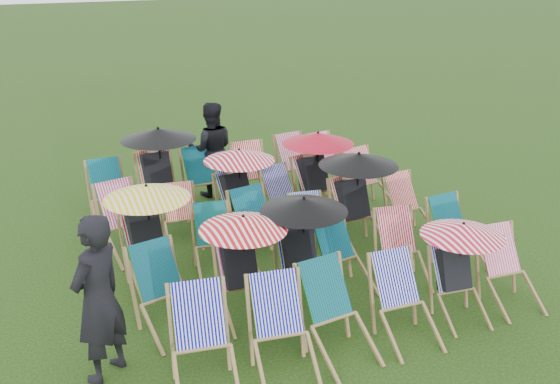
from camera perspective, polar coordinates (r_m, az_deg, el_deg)
name	(u,v)px	position (r m, az deg, el deg)	size (l,w,h in m)	color
ground	(290,258)	(9.05, 0.93, -6.10)	(100.00, 100.00, 0.00)	black
deckchair_0	(203,345)	(6.43, -7.03, -13.69)	(0.79, 1.00, 0.99)	olive
deckchair_1	(283,332)	(6.58, 0.30, -12.69)	(0.77, 0.98, 0.98)	olive
deckchair_2	(339,315)	(6.87, 5.38, -11.10)	(0.74, 0.97, 0.99)	olive
deckchair_3	(406,302)	(7.25, 11.46, -9.83)	(0.66, 0.90, 0.94)	olive
deckchair_4	(460,270)	(7.75, 16.14, -6.85)	(0.99, 1.04, 1.17)	olive
deckchair_5	(510,270)	(8.27, 20.32, -6.73)	(0.68, 0.90, 0.93)	olive
deckchair_6	(167,293)	(7.37, -10.32, -9.04)	(0.81, 1.01, 0.98)	olive
deckchair_7	(244,266)	(7.46, -3.35, -6.76)	(1.06, 1.10, 1.26)	olive
deckchair_8	(303,247)	(7.84, 2.08, -5.04)	(1.10, 1.16, 1.31)	olive
deckchair_9	(344,256)	(8.14, 5.88, -5.88)	(0.72, 0.92, 0.92)	olive
deckchair_10	(403,249)	(8.44, 11.16, -5.17)	(0.75, 0.94, 0.92)	olive
deckchair_11	(458,235)	(9.04, 15.98, -3.76)	(0.64, 0.88, 0.93)	olive
deckchair_12	(149,234)	(8.32, -11.88, -3.78)	(1.12, 1.20, 1.33)	olive
deckchair_13	(215,241)	(8.60, -5.99, -4.51)	(0.69, 0.88, 0.87)	olive
deckchair_14	(261,229)	(8.80, -1.70, -3.36)	(0.80, 1.01, 0.99)	olive
deckchair_15	(311,227)	(9.05, 2.85, -3.21)	(0.67, 0.85, 0.83)	olive
deckchair_16	(358,198)	(9.27, 7.19, -0.59)	(1.17, 1.24, 1.39)	olive
deckchair_17	(411,207)	(9.85, 11.89, -1.34)	(0.67, 0.88, 0.90)	olive
deckchair_18	(127,222)	(9.26, -13.82, -2.64)	(0.84, 1.04, 1.01)	olive
deckchair_19	(182,216)	(9.49, -8.99, -2.23)	(0.65, 0.83, 0.84)	olive
deckchair_20	(241,190)	(9.66, -3.60, 0.18)	(1.10, 1.20, 1.31)	olive
deckchair_21	(287,198)	(9.98, 0.61, -0.54)	(0.75, 0.93, 0.91)	olive
deckchair_22	(319,174)	(10.24, 3.58, 1.70)	(1.18, 1.28, 1.40)	olive
deckchair_23	(370,180)	(10.77, 8.24, 1.07)	(0.79, 0.99, 0.97)	olive
deckchair_24	(109,194)	(10.42, -15.33, -0.18)	(0.64, 0.90, 0.97)	olive
deckchair_25	(160,171)	(10.44, -10.94, 1.93)	(1.23, 1.28, 1.46)	olive
deckchair_26	(205,180)	(10.73, -6.89, 1.09)	(0.69, 0.93, 0.98)	olive
deckchair_27	(254,175)	(10.90, -2.42, 1.60)	(0.72, 0.96, 0.99)	olive
deckchair_28	(299,165)	(11.39, 1.79, 2.51)	(0.75, 0.98, 1.00)	olive
deckchair_29	(329,162)	(11.66, 4.46, 2.76)	(0.72, 0.93, 0.95)	olive
person_left	(98,299)	(6.57, -16.29, -9.36)	(0.66, 0.44, 1.82)	black
person_rear	(211,150)	(11.15, -6.30, 3.88)	(0.83, 0.65, 1.71)	black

